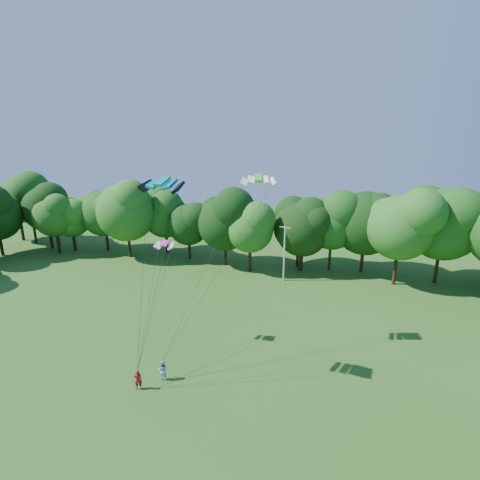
# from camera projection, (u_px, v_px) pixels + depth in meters

# --- Properties ---
(utility_pole) EXTENTS (1.46, 0.38, 7.38)m
(utility_pole) POSITION_uv_depth(u_px,v_px,m) (284.00, 253.00, 48.00)
(utility_pole) COLOR silver
(utility_pole) RESTS_ON ground
(kite_flyer_left) EXTENTS (0.71, 0.65, 1.63)m
(kite_flyer_left) POSITION_uv_depth(u_px,v_px,m) (138.00, 380.00, 28.29)
(kite_flyer_left) COLOR maroon
(kite_flyer_left) RESTS_ON ground
(kite_flyer_right) EXTENTS (0.89, 0.74, 1.66)m
(kite_flyer_right) POSITION_uv_depth(u_px,v_px,m) (163.00, 370.00, 29.41)
(kite_flyer_right) COLOR #ADCFF0
(kite_flyer_right) RESTS_ON ground
(kite_teal) EXTENTS (3.18, 1.57, 0.59)m
(kite_teal) POSITION_uv_depth(u_px,v_px,m) (162.00, 181.00, 26.04)
(kite_teal) COLOR #058998
(kite_teal) RESTS_ON ground
(kite_green) EXTENTS (3.17, 2.08, 0.60)m
(kite_green) POSITION_uv_depth(u_px,v_px,m) (258.00, 178.00, 31.19)
(kite_green) COLOR #4CD520
(kite_green) RESTS_ON ground
(kite_pink) EXTENTS (1.84, 0.99, 0.42)m
(kite_pink) POSITION_uv_depth(u_px,v_px,m) (165.00, 243.00, 32.61)
(kite_pink) COLOR #E13E97
(kite_pink) RESTS_ON ground
(tree_back_west) EXTENTS (7.10, 7.10, 10.33)m
(tree_back_west) POSITION_uv_depth(u_px,v_px,m) (54.00, 214.00, 58.30)
(tree_back_west) COLOR #311F13
(tree_back_west) RESTS_ON ground
(tree_back_center) EXTENTS (8.06, 8.06, 11.72)m
(tree_back_center) POSITION_uv_depth(u_px,v_px,m) (303.00, 220.00, 50.51)
(tree_back_center) COLOR #322013
(tree_back_center) RESTS_ON ground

